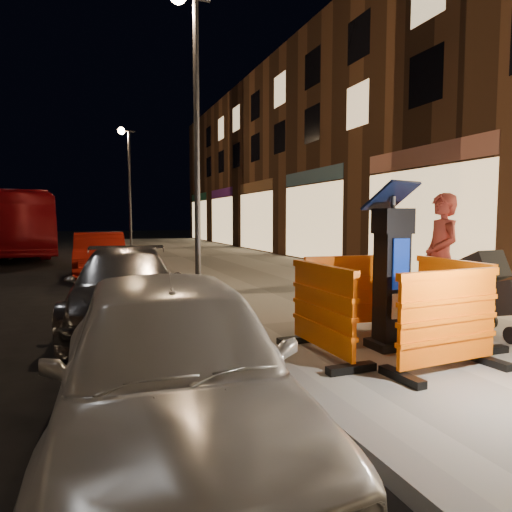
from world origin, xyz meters
name	(u,v)px	position (x,y,z in m)	size (l,w,h in m)	color
ground_plane	(229,337)	(0.00, 0.00, 0.00)	(120.00, 120.00, 0.00)	black
sidewalk	(397,317)	(3.00, 0.00, 0.07)	(6.00, 60.00, 0.15)	gray
kerb	(229,332)	(0.00, 0.00, 0.07)	(0.30, 60.00, 0.15)	slate
parking_kiosk	(392,271)	(1.54, -1.74, 1.11)	(0.61, 0.61, 1.92)	black
barrier_front	(448,322)	(1.54, -2.69, 0.69)	(1.37, 0.57, 1.07)	#FF6407
barrier_back	(349,293)	(1.54, -0.79, 0.69)	(1.37, 0.57, 1.07)	#FF6407
barrier_kerbside	(322,311)	(0.59, -1.74, 0.69)	(1.37, 0.57, 1.07)	#FF6407
barrier_bldgside	(452,300)	(2.49, -1.74, 0.69)	(1.37, 0.57, 1.07)	#FF6407
car_silver	(127,327)	(-1.36, 1.20, 0.00)	(1.74, 4.28, 1.24)	#A1A1A6
car_white	(172,453)	(-1.39, -3.04, 0.00)	(1.62, 4.02, 1.37)	silver
car_red	(100,277)	(-1.57, 7.92, 0.00)	(1.40, 4.02, 1.32)	#9F190E
bus_doubledecker	(15,256)	(-5.03, 17.35, 0.00)	(2.48, 10.61, 2.96)	maroon
man	(441,258)	(3.13, -0.84, 1.14)	(0.72, 0.47, 1.98)	maroon
stroller	(500,295)	(3.33, -1.74, 0.71)	(0.58, 0.90, 1.12)	black
street_lamp_mid	(197,150)	(0.25, 3.00, 3.15)	(0.12, 0.12, 6.00)	#3F3F44
street_lamp_far	(130,191)	(0.25, 18.00, 3.15)	(0.12, 0.12, 6.00)	#3F3F44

